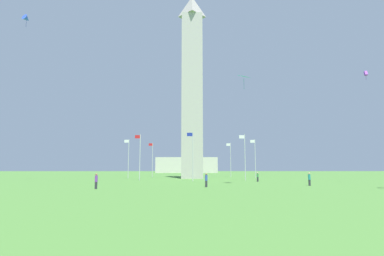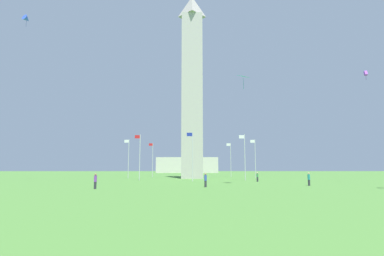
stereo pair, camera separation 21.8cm
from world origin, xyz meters
TOP-DOWN VIEW (x-y plane):
  - ground_plane at (0.00, 0.00)m, footprint 260.00×260.00m
  - obelisk_monument at (0.00, 0.00)m, footprint 4.80×4.80m
  - flagpole_n at (14.43, 0.00)m, footprint 1.12×0.14m
  - flagpole_ne at (10.22, 10.16)m, footprint 1.12×0.14m
  - flagpole_e at (0.05, 14.37)m, footprint 1.12×0.14m
  - flagpole_se at (-10.11, 10.16)m, footprint 1.12×0.14m
  - flagpole_s at (-14.32, 0.00)m, footprint 1.12×0.14m
  - flagpole_sw at (-10.11, -10.16)m, footprint 1.12×0.14m
  - flagpole_w at (0.05, -14.37)m, footprint 1.12×0.14m
  - flagpole_nw at (10.22, -10.16)m, footprint 1.12×0.14m
  - person_teal_shirt at (-15.66, 27.40)m, footprint 0.32×0.32m
  - person_blue_shirt at (-1.49, 30.22)m, footprint 0.32×0.32m
  - person_green_shirt at (-11.23, 15.83)m, footprint 0.32×0.32m
  - person_purple_shirt at (11.39, 33.40)m, footprint 0.32×0.32m
  - kite_cyan_diamond at (-7.39, 25.57)m, footprint 1.89×1.87m
  - kite_purple_box at (-28.23, 21.20)m, footprint 0.50×0.71m
  - kite_blue_delta at (31.52, 14.36)m, footprint 1.66×1.79m
  - distant_building at (1.75, -74.65)m, footprint 27.78×16.05m

SIDE VIEW (x-z plane):
  - ground_plane at x=0.00m, z-range 0.00..0.00m
  - person_green_shirt at x=-11.23m, z-range -0.01..1.61m
  - person_blue_shirt at x=-1.49m, z-range 0.00..1.74m
  - person_teal_shirt at x=-15.66m, z-range 0.00..1.75m
  - person_purple_shirt at x=11.39m, z-range 0.00..1.77m
  - distant_building at x=1.75m, z-range 0.00..6.97m
  - flagpole_n at x=14.43m, z-range 0.40..9.22m
  - flagpole_ne at x=10.22m, z-range 0.40..9.22m
  - flagpole_e at x=0.05m, z-range 0.40..9.22m
  - flagpole_se at x=-10.11m, z-range 0.40..9.22m
  - flagpole_s at x=-14.32m, z-range 0.40..9.22m
  - flagpole_sw at x=-10.11m, z-range 0.40..9.22m
  - flagpole_w at x=0.05m, z-range 0.40..9.22m
  - flagpole_nw at x=10.22m, z-range 0.40..9.22m
  - kite_cyan_diamond at x=-7.39m, z-range 14.63..16.84m
  - kite_purple_box at x=-28.23m, z-range 16.95..18.50m
  - obelisk_monument at x=0.00m, z-range 0.00..43.66m
  - kite_blue_delta at x=31.52m, z-range 29.18..31.61m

